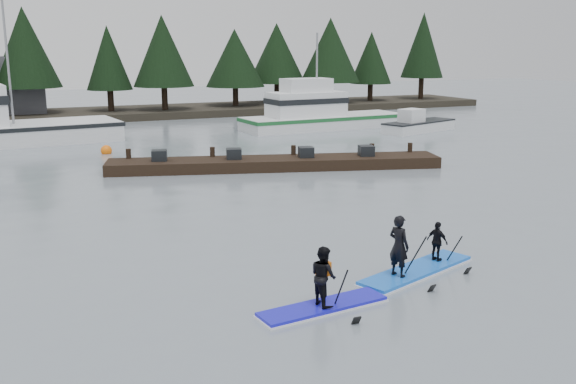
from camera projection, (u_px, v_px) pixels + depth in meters
name	position (u px, v px, depth m)	size (l,w,h in m)	color
ground	(386.00, 283.00, 16.05)	(160.00, 160.00, 0.00)	gray
far_shore	(111.00, 114.00, 53.32)	(70.00, 8.00, 0.60)	#2D281E
treeline	(111.00, 117.00, 53.38)	(60.00, 4.00, 8.00)	black
fishing_boat_medium	(319.00, 122.00, 45.97)	(12.15, 4.10, 7.48)	white
skiff	(419.00, 126.00, 44.59)	(6.07, 1.82, 0.71)	white
floating_dock	(275.00, 163.00, 30.98)	(15.95, 2.13, 0.53)	black
buoy_b	(106.00, 154.00, 35.40)	(0.61, 0.61, 0.61)	orange
paddleboard_solo	(323.00, 287.00, 14.35)	(3.14, 1.18, 1.90)	#1716CE
paddleboard_duo	(415.00, 257.00, 16.59)	(3.88, 2.07, 2.22)	blue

